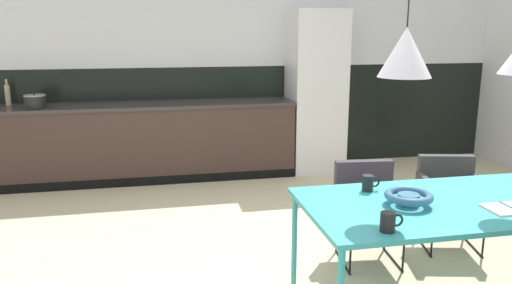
% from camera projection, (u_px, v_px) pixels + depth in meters
% --- Properties ---
extents(ground_plane, '(9.10, 9.10, 0.00)m').
position_uv_depth(ground_plane, '(323.00, 280.00, 3.56)').
color(ground_plane, beige).
extents(back_wall_splashback_dark, '(7.00, 0.12, 1.30)m').
position_uv_depth(back_wall_splashback_dark, '(244.00, 116.00, 6.46)').
color(back_wall_splashback_dark, black).
rests_on(back_wall_splashback_dark, ground).
extents(back_wall_panel_upper, '(7.00, 0.12, 1.30)m').
position_uv_depth(back_wall_panel_upper, '(243.00, 13.00, 6.17)').
color(back_wall_panel_upper, silver).
rests_on(back_wall_panel_upper, back_wall_splashback_dark).
extents(kitchen_counter, '(3.88, 0.63, 0.91)m').
position_uv_depth(kitchen_counter, '(131.00, 142.00, 5.88)').
color(kitchen_counter, '#3F2D28').
rests_on(kitchen_counter, ground).
extents(refrigerator_column, '(0.65, 0.60, 2.00)m').
position_uv_depth(refrigerator_column, '(316.00, 92.00, 6.20)').
color(refrigerator_column, silver).
rests_on(refrigerator_column, ground).
extents(dining_table, '(1.81, 0.91, 0.75)m').
position_uv_depth(dining_table, '(452.00, 208.00, 3.00)').
color(dining_table, teal).
rests_on(dining_table, ground).
extents(armchair_near_window, '(0.57, 0.56, 0.73)m').
position_uv_depth(armchair_near_window, '(450.00, 188.00, 4.06)').
color(armchair_near_window, '#323339').
rests_on(armchair_near_window, ground).
extents(armchair_by_stool, '(0.53, 0.51, 0.76)m').
position_uv_depth(armchair_by_stool, '(368.00, 199.00, 3.82)').
color(armchair_by_stool, '#323339').
rests_on(armchair_by_stool, ground).
extents(fruit_bowl, '(0.28, 0.28, 0.08)m').
position_uv_depth(fruit_bowl, '(409.00, 197.00, 2.91)').
color(fruit_bowl, '#33607F').
rests_on(fruit_bowl, dining_table).
extents(open_book, '(0.28, 0.20, 0.02)m').
position_uv_depth(open_book, '(511.00, 208.00, 2.85)').
color(open_book, white).
rests_on(open_book, dining_table).
extents(mug_white_ceramic, '(0.12, 0.07, 0.10)m').
position_uv_depth(mug_white_ceramic, '(368.00, 183.00, 3.17)').
color(mug_white_ceramic, black).
rests_on(mug_white_ceramic, dining_table).
extents(mug_glass_clear, '(0.13, 0.08, 0.10)m').
position_uv_depth(mug_glass_clear, '(388.00, 222.00, 2.53)').
color(mug_glass_clear, black).
rests_on(mug_glass_clear, dining_table).
extents(cooking_pot, '(0.23, 0.23, 0.17)m').
position_uv_depth(cooking_pot, '(35.00, 102.00, 5.44)').
color(cooking_pot, black).
rests_on(cooking_pot, kitchen_counter).
extents(bottle_oil_tall, '(0.06, 0.06, 0.30)m').
position_uv_depth(bottle_oil_tall, '(8.00, 95.00, 5.65)').
color(bottle_oil_tall, tan).
rests_on(bottle_oil_tall, kitchen_counter).
extents(pendant_lamp_over_table_near, '(0.30, 0.30, 1.06)m').
position_uv_depth(pendant_lamp_over_table_near, '(406.00, 52.00, 2.74)').
color(pendant_lamp_over_table_near, black).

